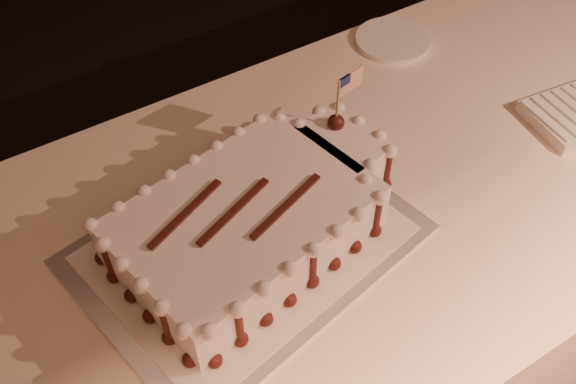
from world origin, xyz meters
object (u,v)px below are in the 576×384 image
banquet_table (316,316)px  side_plate (393,40)px  cake_board (246,244)px  sheet_cake (258,215)px

banquet_table → side_plate: (0.39, 0.31, 0.38)m
banquet_table → cake_board: bearing=-178.3°
cake_board → side_plate: (0.55, 0.31, 0.00)m
sheet_cake → cake_board: bearing=-168.5°
cake_board → sheet_cake: size_ratio=1.03×
cake_board → sheet_cake: 0.06m
banquet_table → cake_board: size_ratio=4.64×
side_plate → sheet_cake: bearing=-149.3°
side_plate → cake_board: bearing=-150.2°
cake_board → side_plate: 0.63m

